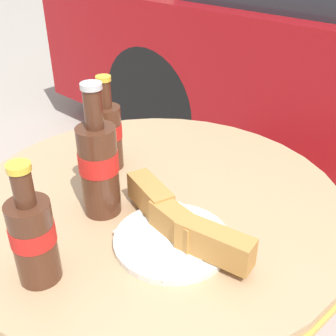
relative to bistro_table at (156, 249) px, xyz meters
The scene contains 5 objects.
bistro_table is the anchor object (origin of this frame).
cola_bottle_left 0.28m from the bistro_table, behind, with size 0.06×0.06×0.21m.
cola_bottle_right 0.27m from the bistro_table, 112.25° to the right, with size 0.07×0.07×0.26m.
cola_bottle_center 0.36m from the bistro_table, 85.52° to the right, with size 0.07×0.07×0.21m.
lunch_plate_near 0.22m from the bistro_table, 30.61° to the right, with size 0.30×0.20×0.07m.
Camera 1 is at (0.50, -0.50, 1.17)m, focal length 45.00 mm.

